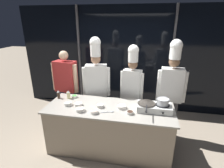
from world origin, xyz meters
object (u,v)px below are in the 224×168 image
at_px(frying_pan, 147,102).
at_px(serving_spoon_slotted, 110,112).
at_px(squeeze_bottle_oil, 68,95).
at_px(stock_pot, 163,102).
at_px(prep_bowl_scallions, 74,96).
at_px(prep_bowl_chicken, 80,109).
at_px(squeeze_bottle_soy, 59,94).
at_px(prep_bowl_soy_glaze, 130,112).
at_px(prep_bowl_bean_sprouts, 100,106).
at_px(prep_bowl_noodles, 68,104).
at_px(chef_sous, 132,83).
at_px(chef_line, 172,84).
at_px(person_guest, 66,82).
at_px(chef_head, 96,79).
at_px(portable_stove, 154,107).
at_px(prep_bowl_shrimp, 94,112).
at_px(prep_bowl_garlic, 122,107).
at_px(prep_bowl_onion, 78,104).

xyz_separation_m(frying_pan, serving_spoon_slotted, (-0.59, -0.19, -0.14)).
bearing_deg(squeeze_bottle_oil, stock_pot, -5.82).
bearing_deg(stock_pot, prep_bowl_scallions, 171.70).
height_order(squeeze_bottle_oil, prep_bowl_chicken, squeeze_bottle_oil).
bearing_deg(squeeze_bottle_soy, prep_bowl_soy_glaze, -13.26).
height_order(prep_bowl_bean_sprouts, prep_bowl_soy_glaze, prep_bowl_bean_sprouts).
height_order(stock_pot, prep_bowl_noodles, stock_pot).
bearing_deg(chef_sous, stock_pot, 143.01).
height_order(prep_bowl_chicken, serving_spoon_slotted, prep_bowl_chicken).
height_order(squeeze_bottle_soy, chef_line, chef_line).
distance_m(prep_bowl_soy_glaze, person_guest, 1.75).
height_order(serving_spoon_slotted, chef_head, chef_head).
height_order(stock_pot, prep_bowl_chicken, stock_pot).
xyz_separation_m(portable_stove, prep_bowl_bean_sprouts, (-0.93, -0.06, -0.03)).
xyz_separation_m(prep_bowl_shrimp, prep_bowl_chicken, (-0.25, 0.02, 0.00)).
height_order(squeeze_bottle_oil, prep_bowl_noodles, squeeze_bottle_oil).
relative_size(chef_sous, chef_line, 0.94).
bearing_deg(serving_spoon_slotted, prep_bowl_shrimp, -160.46).
relative_size(squeeze_bottle_oil, prep_bowl_chicken, 1.08).
bearing_deg(prep_bowl_scallions, squeeze_bottle_soy, -162.33).
bearing_deg(prep_bowl_chicken, prep_bowl_shrimp, -4.11).
bearing_deg(squeeze_bottle_oil, chef_line, 11.86).
relative_size(squeeze_bottle_soy, prep_bowl_garlic, 1.05).
xyz_separation_m(frying_pan, person_guest, (-1.78, 0.67, 0.01)).
height_order(squeeze_bottle_oil, prep_bowl_shrimp, squeeze_bottle_oil).
bearing_deg(squeeze_bottle_oil, prep_bowl_shrimp, -34.98).
distance_m(prep_bowl_chicken, chef_head, 0.91).
distance_m(squeeze_bottle_soy, chef_head, 0.82).
relative_size(squeeze_bottle_oil, chef_sous, 0.09).
xyz_separation_m(frying_pan, squeeze_bottle_oil, (-1.51, 0.19, -0.07)).
relative_size(prep_bowl_bean_sprouts, prep_bowl_shrimp, 0.97).
relative_size(frying_pan, chef_head, 0.26).
relative_size(squeeze_bottle_soy, serving_spoon_slotted, 0.75).
bearing_deg(frying_pan, prep_bowl_chicken, -166.47).
xyz_separation_m(prep_bowl_noodles, serving_spoon_slotted, (0.80, -0.10, -0.03)).
bearing_deg(prep_bowl_garlic, prep_bowl_shrimp, -147.88).
bearing_deg(prep_bowl_shrimp, prep_bowl_onion, 149.72).
height_order(frying_pan, prep_bowl_chicken, frying_pan).
xyz_separation_m(stock_pot, prep_bowl_noodles, (-1.66, -0.10, -0.15)).
xyz_separation_m(prep_bowl_garlic, chef_sous, (0.11, 0.64, 0.23)).
distance_m(stock_pot, prep_bowl_shrimp, 1.15).
xyz_separation_m(prep_bowl_onion, prep_bowl_chicken, (0.11, -0.20, 0.00)).
bearing_deg(portable_stove, chef_sous, 125.30).
xyz_separation_m(prep_bowl_shrimp, chef_sous, (0.53, 0.90, 0.23)).
bearing_deg(portable_stove, prep_bowl_garlic, -177.63).
distance_m(prep_bowl_noodles, prep_bowl_chicken, 0.34).
bearing_deg(squeeze_bottle_oil, frying_pan, -7.00).
bearing_deg(frying_pan, portable_stove, 1.89).
bearing_deg(chef_line, person_guest, 0.54).
bearing_deg(prep_bowl_chicken, chef_line, 29.03).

